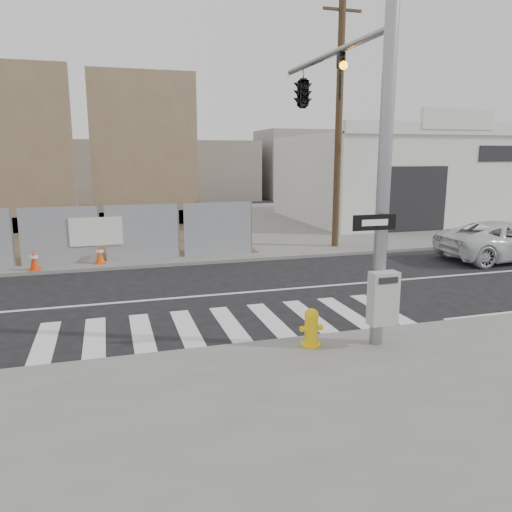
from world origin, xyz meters
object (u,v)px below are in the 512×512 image
object	(u,v)px
signal_pole	(325,116)
suv	(507,241)
auto_shop	(397,178)
traffic_cone_d	(100,254)
fire_hydrant	(311,327)
traffic_cone_c	(34,260)

from	to	relation	value
signal_pole	suv	size ratio (longest dim) A/B	1.35
auto_shop	suv	world-z (taller)	auto_shop
traffic_cone_d	fire_hydrant	bearing A→B (deg)	-66.04
traffic_cone_d	traffic_cone_c	bearing A→B (deg)	-167.13
fire_hydrant	traffic_cone_d	distance (m)	10.11
signal_pole	traffic_cone_c	bearing A→B (deg)	140.08
fire_hydrant	traffic_cone_c	bearing A→B (deg)	125.60
suv	traffic_cone_d	xyz separation A→B (m)	(-14.59, 3.11, -0.27)
fire_hydrant	traffic_cone_c	size ratio (longest dim) A/B	1.12
traffic_cone_d	suv	bearing A→B (deg)	-12.04
auto_shop	fire_hydrant	distance (m)	21.80
auto_shop	signal_pole	bearing A→B (deg)	-127.46
suv	traffic_cone_c	bearing A→B (deg)	82.89
suv	traffic_cone_c	xyz separation A→B (m)	(-16.66, 2.64, -0.26)
signal_pole	suv	xyz separation A→B (m)	(9.17, 3.63, -4.06)
auto_shop	traffic_cone_d	world-z (taller)	auto_shop
signal_pole	suv	bearing A→B (deg)	21.56
suv	auto_shop	bearing A→B (deg)	-9.67
signal_pole	traffic_cone_c	world-z (taller)	signal_pole
auto_shop	traffic_cone_c	size ratio (longest dim) A/B	17.35
suv	traffic_cone_d	size ratio (longest dim) A/B	7.66
signal_pole	auto_shop	size ratio (longest dim) A/B	0.58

